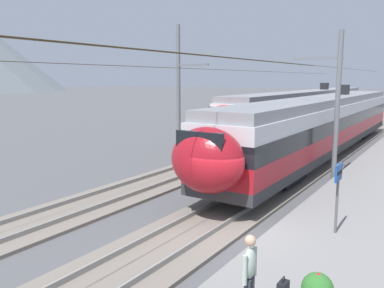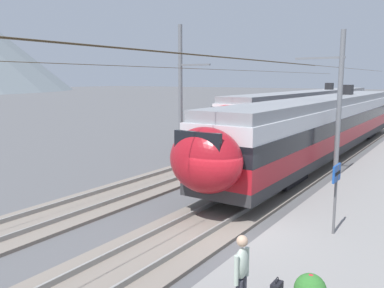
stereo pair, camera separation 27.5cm
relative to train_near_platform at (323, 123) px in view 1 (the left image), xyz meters
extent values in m
plane|color=#565659|center=(-14.64, -1.16, -2.23)|extent=(400.00, 400.00, 0.00)
cube|color=slate|center=(-14.64, 0.00, -2.17)|extent=(120.00, 3.00, 0.12)
cube|color=gray|center=(-14.64, -0.72, -2.03)|extent=(120.00, 0.07, 0.16)
cube|color=gray|center=(-14.64, 0.72, -2.03)|extent=(120.00, 0.07, 0.16)
cube|color=slate|center=(-14.64, 4.92, -2.17)|extent=(120.00, 3.00, 0.12)
cube|color=gray|center=(-14.64, 4.20, -2.03)|extent=(120.00, 0.07, 0.16)
cube|color=gray|center=(-14.64, 5.63, -2.03)|extent=(120.00, 0.07, 0.16)
cube|color=#2D2D30|center=(0.59, 0.00, -1.30)|extent=(28.68, 2.90, 0.45)
cube|color=maroon|center=(0.59, 0.00, -0.65)|extent=(28.68, 2.90, 0.85)
cube|color=black|center=(0.59, 0.00, 0.15)|extent=(28.68, 2.94, 0.75)
cube|color=silver|center=(0.59, 0.00, 0.85)|extent=(28.68, 2.90, 0.65)
cube|color=gray|center=(0.59, 0.00, 1.40)|extent=(28.38, 2.70, 0.45)
cube|color=black|center=(-8.30, 0.00, -1.74)|extent=(2.80, 2.32, 0.42)
cube|color=black|center=(9.48, 0.00, -1.74)|extent=(2.80, 2.32, 0.42)
ellipsoid|color=maroon|center=(-14.30, 0.00, 0.05)|extent=(1.80, 2.67, 2.25)
cube|color=black|center=(-14.80, 0.00, 0.47)|extent=(0.16, 1.74, 1.19)
cube|color=black|center=(4.90, 0.00, 1.97)|extent=(0.90, 0.70, 0.70)
cube|color=#2D2D30|center=(13.29, 4.92, -1.30)|extent=(33.42, 2.80, 0.45)
cube|color=red|center=(13.29, 4.92, -0.65)|extent=(33.42, 2.80, 0.85)
cube|color=black|center=(13.29, 4.92, 0.15)|extent=(33.42, 2.84, 0.75)
cube|color=white|center=(13.29, 4.92, 0.85)|extent=(33.42, 2.80, 0.65)
cube|color=gray|center=(13.29, 4.92, 1.40)|extent=(33.12, 2.60, 0.45)
cube|color=black|center=(2.93, 4.92, -1.74)|extent=(2.80, 2.24, 0.42)
cube|color=black|center=(23.65, 4.92, -1.74)|extent=(2.80, 2.24, 0.42)
ellipsoid|color=red|center=(-3.97, 4.92, 0.05)|extent=(1.80, 2.58, 2.25)
cube|color=black|center=(-4.47, 4.92, 0.47)|extent=(0.16, 1.68, 1.19)
cube|color=black|center=(18.30, 4.92, 1.97)|extent=(0.90, 0.70, 0.70)
cylinder|color=slate|center=(-5.62, -2.09, 1.39)|extent=(0.24, 0.24, 7.24)
cube|color=slate|center=(-5.62, -1.05, 3.73)|extent=(0.10, 2.39, 0.10)
cylinder|color=#473823|center=(-5.62, 0.00, 3.48)|extent=(49.42, 0.02, 0.02)
cylinder|color=slate|center=(-6.26, 6.78, 1.79)|extent=(0.24, 0.24, 8.03)
cube|color=slate|center=(-6.26, 5.85, 3.52)|extent=(0.10, 2.17, 0.10)
cylinder|color=#473823|center=(-6.26, 4.92, 3.27)|extent=(49.42, 0.02, 0.02)
cylinder|color=#59595B|center=(-13.60, -4.09, -0.79)|extent=(0.08, 0.08, 2.11)
cube|color=#19479E|center=(-13.60, -4.09, 0.01)|extent=(0.70, 0.06, 0.50)
cube|color=black|center=(-13.60, -4.13, 0.01)|extent=(0.52, 0.01, 0.10)
ellipsoid|color=#B7C6B7|center=(-19.01, -3.76, -0.72)|extent=(0.36, 0.22, 0.62)
sphere|color=tan|center=(-19.01, -3.76, -0.27)|extent=(0.22, 0.22, 0.22)
cylinder|color=#B7C6B7|center=(-19.23, -3.76, -0.77)|extent=(0.09, 0.09, 0.58)
cylinder|color=#B7C6B7|center=(-18.79, -3.76, -0.77)|extent=(0.09, 0.09, 0.58)
torus|color=black|center=(-17.88, -4.04, -1.48)|extent=(0.16, 0.02, 0.16)
sphere|color=red|center=(-18.14, -4.82, -1.19)|extent=(0.35, 0.35, 0.35)
camera|label=1|loc=(-25.60, -6.73, 2.74)|focal=37.47mm
camera|label=2|loc=(-25.45, -6.96, 2.74)|focal=37.47mm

